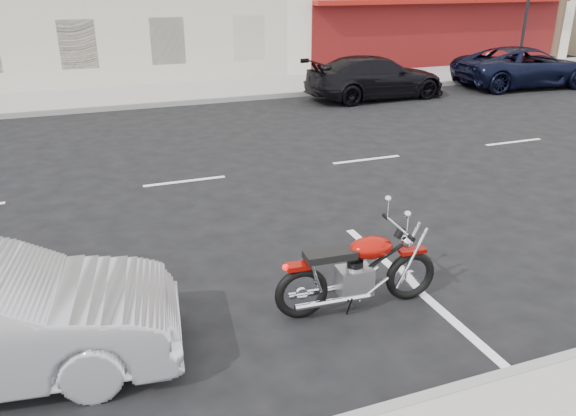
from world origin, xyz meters
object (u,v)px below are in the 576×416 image
motorcycle (413,265)px  suv_far (525,67)px  fire_hydrant (488,61)px  car_far (376,77)px  traffic_light (529,8)px

motorcycle → suv_far: (11.64, 11.11, 0.23)m
motorcycle → fire_hydrant: bearing=52.1°
motorcycle → car_far: (5.60, 11.14, 0.21)m
fire_hydrant → motorcycle: (-12.20, -13.78, -0.06)m
traffic_light → suv_far: traffic_light is taller
fire_hydrant → car_far: car_far is taller
suv_far → fire_hydrant: bearing=-7.4°
traffic_light → fire_hydrant: 2.53m
traffic_light → suv_far: bearing=-129.5°
fire_hydrant → motorcycle: size_ratio=0.35×
car_far → suv_far: bearing=-92.4°
fire_hydrant → motorcycle: bearing=-131.5°
traffic_light → motorcycle: (-13.70, -13.61, -2.09)m
traffic_light → car_far: size_ratio=0.81×
fire_hydrant → motorcycle: 18.40m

